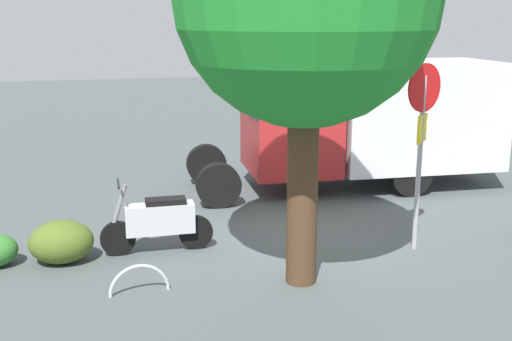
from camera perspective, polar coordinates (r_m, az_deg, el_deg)
ground_plane at (r=11.00m, az=4.02°, el=-6.07°), size 60.00×60.00×0.00m
box_truck_near at (r=14.18m, az=10.25°, el=4.70°), size 6.89×2.58×2.76m
motorcycle at (r=10.31m, az=-8.72°, el=-4.52°), size 1.81×0.55×1.20m
stop_sign at (r=10.28m, az=14.71°, el=3.74°), size 0.71×0.33×3.03m
bike_rack_hoop at (r=9.04m, az=-10.43°, el=-10.81°), size 0.85×0.11×0.85m
shrub_near_sign at (r=10.27m, az=-17.14°, el=-6.16°), size 0.98×0.80×0.67m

